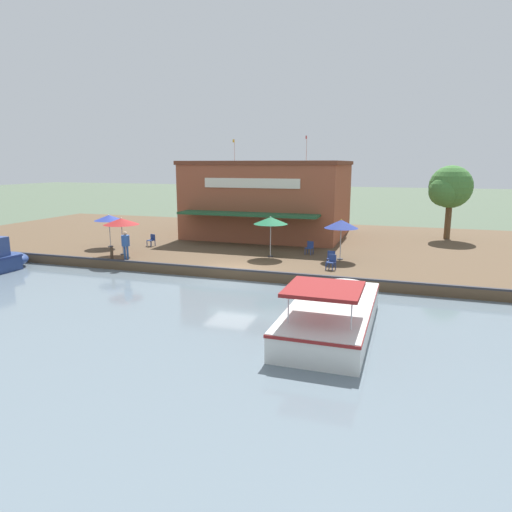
# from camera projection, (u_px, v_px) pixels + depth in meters

# --- Properties ---
(ground_plane) EXTENTS (220.00, 220.00, 0.00)m
(ground_plane) POSITION_uv_depth(u_px,v_px,m) (230.00, 281.00, 25.57)
(ground_plane) COLOR #4C5B47
(quay_deck) EXTENTS (22.00, 56.00, 0.60)m
(quay_deck) POSITION_uv_depth(u_px,v_px,m) (282.00, 244.00, 35.75)
(quay_deck) COLOR brown
(quay_deck) RESTS_ON ground
(quay_edge_fender) EXTENTS (0.20, 50.40, 0.10)m
(quay_edge_fender) POSITION_uv_depth(u_px,v_px,m) (231.00, 269.00, 25.54)
(quay_edge_fender) COLOR #2D2D33
(quay_edge_fender) RESTS_ON quay_deck
(waterfront_restaurant) EXTENTS (11.09, 12.37, 8.00)m
(waterfront_restaurant) POSITION_uv_depth(u_px,v_px,m) (269.00, 198.00, 37.51)
(waterfront_restaurant) COLOR brown
(waterfront_restaurant) RESTS_ON quay_deck
(patio_umbrella_by_entrance) EXTENTS (2.29, 2.29, 2.44)m
(patio_umbrella_by_entrance) POSITION_uv_depth(u_px,v_px,m) (121.00, 221.00, 29.45)
(patio_umbrella_by_entrance) COLOR #B7B7B7
(patio_umbrella_by_entrance) RESTS_ON quay_deck
(patio_umbrella_back_row) EXTENTS (2.16, 2.16, 2.59)m
(patio_umbrella_back_row) POSITION_uv_depth(u_px,v_px,m) (271.00, 221.00, 28.71)
(patio_umbrella_back_row) COLOR #B7B7B7
(patio_umbrella_back_row) RESTS_ON quay_deck
(patio_umbrella_mid_patio_left) EXTENTS (2.05, 2.05, 2.33)m
(patio_umbrella_mid_patio_left) POSITION_uv_depth(u_px,v_px,m) (109.00, 218.00, 32.26)
(patio_umbrella_mid_patio_left) COLOR #B7B7B7
(patio_umbrella_mid_patio_left) RESTS_ON quay_deck
(patio_umbrella_mid_patio_right) EXTENTS (2.08, 2.08, 2.52)m
(patio_umbrella_mid_patio_right) POSITION_uv_depth(u_px,v_px,m) (341.00, 224.00, 27.90)
(patio_umbrella_mid_patio_right) COLOR #B7B7B7
(patio_umbrella_mid_patio_right) RESTS_ON quay_deck
(cafe_chair_far_corner_seat) EXTENTS (0.52, 0.52, 0.85)m
(cafe_chair_far_corner_seat) POSITION_uv_depth(u_px,v_px,m) (310.00, 247.00, 29.88)
(cafe_chair_far_corner_seat) COLOR navy
(cafe_chair_far_corner_seat) RESTS_ON quay_deck
(cafe_chair_mid_patio) EXTENTS (0.47, 0.47, 0.85)m
(cafe_chair_mid_patio) POSITION_uv_depth(u_px,v_px,m) (331.00, 258.00, 26.56)
(cafe_chair_mid_patio) COLOR navy
(cafe_chair_mid_patio) RESTS_ON quay_deck
(cafe_chair_beside_entrance) EXTENTS (0.56, 0.56, 0.85)m
(cafe_chair_beside_entrance) POSITION_uv_depth(u_px,v_px,m) (331.00, 261.00, 25.56)
(cafe_chair_beside_entrance) COLOR navy
(cafe_chair_beside_entrance) RESTS_ON quay_deck
(cafe_chair_under_first_umbrella) EXTENTS (0.55, 0.55, 0.85)m
(cafe_chair_under_first_umbrella) POSITION_uv_depth(u_px,v_px,m) (152.00, 239.00, 32.88)
(cafe_chair_under_first_umbrella) COLOR navy
(cafe_chair_under_first_umbrella) RESTS_ON quay_deck
(person_near_entrance) EXTENTS (0.50, 0.50, 1.75)m
(person_near_entrance) POSITION_uv_depth(u_px,v_px,m) (126.00, 242.00, 28.12)
(person_near_entrance) COLOR #2D5193
(person_near_entrance) RESTS_ON quay_deck
(motorboat_nearest_quay) EXTENTS (9.08, 3.12, 2.18)m
(motorboat_nearest_quay) POSITION_uv_depth(u_px,v_px,m) (335.00, 309.00, 18.50)
(motorboat_nearest_quay) COLOR silver
(motorboat_nearest_quay) RESTS_ON river_water
(mooring_post) EXTENTS (0.22, 0.22, 0.88)m
(mooring_post) POSITION_uv_depth(u_px,v_px,m) (112.00, 253.00, 28.15)
(mooring_post) COLOR #473323
(mooring_post) RESTS_ON quay_deck
(tree_downstream_bank) EXTENTS (3.45, 3.29, 5.73)m
(tree_downstream_bank) POSITION_uv_depth(u_px,v_px,m) (449.00, 188.00, 35.29)
(tree_downstream_bank) COLOR brown
(tree_downstream_bank) RESTS_ON quay_deck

